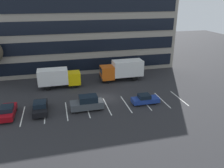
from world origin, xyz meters
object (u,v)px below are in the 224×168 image
object	(u,v)px
sedan_black	(40,107)
sedan_navy	(145,99)
suv_charcoal	(87,103)
sedan_maroon	(7,112)
box_truck_orange	(122,69)
box_truck_yellow	(58,77)

from	to	relation	value
sedan_black	sedan_navy	bearing A→B (deg)	-3.64
suv_charcoal	sedan_maroon	distance (m)	10.16
sedan_maroon	sedan_black	xyz separation A→B (m)	(4.01, 0.22, 0.02)
box_truck_orange	sedan_navy	world-z (taller)	box_truck_orange
sedan_navy	sedan_black	xyz separation A→B (m)	(-14.43, 0.92, 0.08)
box_truck_orange	box_truck_yellow	size ratio (longest dim) A/B	1.11
box_truck_yellow	sedan_navy	xyz separation A→B (m)	(11.76, -9.28, -1.17)
box_truck_orange	sedan_black	distance (m)	16.87
box_truck_orange	sedan_black	size ratio (longest dim) A/B	1.78
box_truck_yellow	sedan_navy	distance (m)	15.02
box_truck_orange	sedan_black	xyz separation A→B (m)	(-14.03, -9.27, -1.29)
sedan_maroon	sedan_navy	world-z (taller)	sedan_maroon
sedan_maroon	sedan_navy	size ratio (longest dim) A/B	1.09
box_truck_yellow	box_truck_orange	bearing A→B (deg)	4.58
sedan_navy	box_truck_yellow	bearing A→B (deg)	141.73
sedan_black	sedan_maroon	bearing A→B (deg)	-176.83
box_truck_orange	box_truck_yellow	bearing A→B (deg)	-175.42
box_truck_yellow	suv_charcoal	size ratio (longest dim) A/B	1.59
box_truck_yellow	sedan_black	size ratio (longest dim) A/B	1.60
sedan_navy	sedan_black	bearing A→B (deg)	176.36
sedan_maroon	sedan_black	distance (m)	4.01
box_truck_orange	sedan_maroon	xyz separation A→B (m)	(-18.04, -9.49, -1.32)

